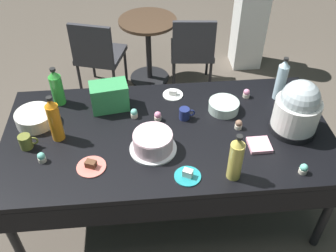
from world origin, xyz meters
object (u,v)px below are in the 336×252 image
Objects in this scene: potluck_table at (168,138)px; soda_bottle_orange_juice at (54,120)px; dessert_plate_coral at (91,166)px; cupcake_cocoa at (246,93)px; soda_bottle_lime_soda at (57,87)px; dessert_plate_teal at (188,175)px; soda_bottle_ginger_ale at (236,158)px; coffee_mug_navy at (185,114)px; maroon_chair_left at (98,53)px; ceramic_snack_bowl at (35,118)px; coffee_mug_olive at (26,142)px; cupcake_vanilla at (304,169)px; cupcake_berry at (134,113)px; cupcake_lemon at (42,157)px; maroon_chair_right at (193,48)px; dessert_plate_white at (173,94)px; water_cooler at (250,17)px; glass_salad_bowl at (224,106)px; soda_bottle_water at (281,80)px; cupcake_mint at (158,116)px; slow_cooker at (298,109)px; cupcake_rose at (239,125)px; round_cafe_table at (148,39)px; soda_carton at (109,96)px; frosted_layer_cake at (153,142)px.

soda_bottle_orange_juice reaches higher than potluck_table.
dessert_plate_coral is 2.67× the size of cupcake_cocoa.
cupcake_cocoa is at bearing -2.38° from soda_bottle_lime_soda.
soda_bottle_ginger_ale is at bearing -3.81° from dessert_plate_teal.
coffee_mug_navy is 1.59m from maroon_chair_left.
coffee_mug_navy is (1.02, -0.04, -0.00)m from ceramic_snack_bowl.
soda_bottle_ginger_ale is 1.31m from coffee_mug_olive.
cupcake_vanilla is 1.16m from cupcake_berry.
dessert_plate_teal is at bearing -71.33° from maroon_chair_left.
cupcake_lemon is 2.11m from maroon_chair_right.
dessert_plate_white is 0.55m from cupcake_cocoa.
soda_bottle_lime_soda reaches higher than cupcake_lemon.
soda_bottle_lime_soda is 0.24× the size of water_cooler.
soda_bottle_orange_juice is at bearing -170.75° from glass_salad_bowl.
dessert_plate_teal is at bearing -137.27° from soda_bottle_water.
soda_bottle_lime_soda is at bearing 159.69° from cupcake_mint.
soda_bottle_orange_juice reaches higher than coffee_mug_olive.
slow_cooker is 5.66× the size of cupcake_cocoa.
dessert_plate_white is at bearing 25.37° from coffee_mug_olive.
dessert_plate_teal is (-0.34, -0.60, -0.02)m from glass_salad_bowl.
maroon_chair_right is at bearing 63.74° from dessert_plate_coral.
water_cooler reaches higher than soda_bottle_ginger_ale.
dessert_plate_teal is 2.38× the size of cupcake_cocoa.
soda_bottle_ginger_ale reaches higher than cupcake_rose.
potluck_table is 0.17m from cupcake_mint.
cupcake_berry is at bearing 117.34° from dessert_plate_teal.
soda_bottle_water is 0.47× the size of round_cafe_table.
soda_bottle_lime_soda is at bearing -179.10° from dessert_plate_white.
cupcake_berry is at bearing 59.02° from dessert_plate_coral.
glass_salad_bowl is 0.64× the size of soda_bottle_water.
cupcake_vanilla is 0.78m from cupcake_cocoa.
cupcake_cocoa is at bearing 70.54° from soda_bottle_ginger_ale.
dessert_plate_teal reaches higher than round_cafe_table.
round_cafe_table is (-0.40, 2.17, -0.40)m from soda_bottle_ginger_ale.
dessert_plate_white is 0.28m from coffee_mug_navy.
maroon_chair_right is at bearing 48.94° from soda_carton.
soda_bottle_ginger_ale is (1.15, -0.23, 0.12)m from cupcake_lemon.
coffee_mug_olive reaches higher than cupcake_lemon.
soda_bottle_lime_soda reaches higher than cupcake_rose.
soda_carton is at bearing -131.57° from water_cooler.
frosted_layer_cake is 0.61m from cupcake_rose.
dessert_plate_coral is 0.69× the size of soda_carton.
soda_bottle_ginger_ale is at bearing -124.40° from soda_bottle_water.
round_cafe_table is at bearing 95.28° from dessert_plate_white.
round_cafe_table is (0.52, 0.22, 0.01)m from maroon_chair_left.
coffee_mug_navy is at bearing -78.67° from dessert_plate_white.
frosted_layer_cake is 0.85m from soda_bottle_lime_soda.
maroon_chair_left is at bearing 77.95° from coffee_mug_olive.
glass_salad_bowl is 1.02m from dessert_plate_coral.
dessert_plate_coral reaches higher than potluck_table.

